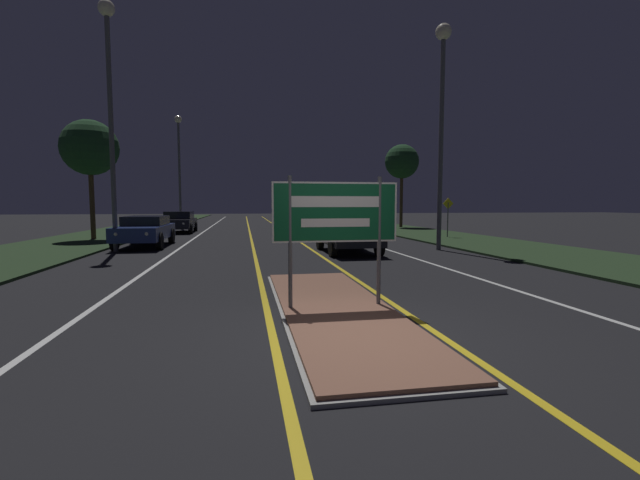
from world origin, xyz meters
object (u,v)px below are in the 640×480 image
car_receding_1 (316,224)px  car_approaching_0 (145,230)px  streetlight_left_near (109,81)px  car_approaching_1 (179,221)px  car_receding_2 (296,217)px  warning_sign (448,213)px  streetlight_right_near (442,92)px  streetlight_left_far (179,152)px  car_receding_0 (348,232)px  highway_sign (336,217)px

car_receding_1 → car_approaching_0: size_ratio=0.90×
streetlight_left_near → car_approaching_1: size_ratio=2.09×
car_receding_2 → car_approaching_1: (-8.46, -6.13, -0.06)m
car_approaching_0 → warning_sign: (15.10, 1.85, 0.62)m
streetlight_right_near → car_receding_2: bearing=100.3°
car_receding_2 → car_approaching_0: car_receding_2 is taller
streetlight_left_far → car_receding_1: streetlight_left_far is taller
car_approaching_0 → car_receding_0: bearing=-25.7°
streetlight_left_far → streetlight_right_near: (12.65, -19.01, 0.37)m
car_approaching_1 → car_approaching_0: bearing=-90.4°
streetlight_right_near → car_receding_2: (-3.46, 19.15, -5.44)m
streetlight_left_far → car_approaching_0: (0.66, -15.44, -5.13)m
car_receding_0 → car_receding_1: (-0.05, 7.08, -0.03)m
highway_sign → car_receding_2: size_ratio=0.54×
streetlight_right_near → car_receding_1: streetlight_right_near is taller
streetlight_right_near → car_approaching_0: (-11.99, 3.57, -5.50)m
car_approaching_0 → highway_sign: bearing=-65.3°
streetlight_right_near → warning_sign: (3.11, 5.42, -4.88)m
streetlight_left_near → car_approaching_1: (0.77, 11.36, -5.75)m
streetlight_right_near → streetlight_left_near: bearing=172.6°
streetlight_left_near → streetlight_right_near: size_ratio=1.07×
highway_sign → car_receding_1: bearing=81.6°
highway_sign → warning_sign: bearing=57.1°
streetlight_right_near → car_approaching_0: size_ratio=1.86×
streetlight_left_far → car_receding_1: 15.92m
warning_sign → car_receding_2: bearing=115.6°
car_approaching_1 → car_receding_0: bearing=-58.9°
car_receding_2 → car_approaching_1: bearing=-144.1°
car_receding_1 → streetlight_right_near: bearing=-59.9°
car_receding_2 → warning_sign: size_ratio=1.95×
highway_sign → streetlight_left_near: (-6.48, 10.65, 4.86)m
streetlight_left_near → car_approaching_0: streetlight_left_near is taller
streetlight_right_near → car_receding_1: (-3.90, 6.73, -5.48)m
highway_sign → streetlight_left_far: 29.04m
streetlight_right_near → warning_sign: size_ratio=4.21×
car_receding_2 → car_receding_0: bearing=-91.1°
streetlight_left_far → streetlight_right_near: bearing=-56.4°
car_receding_1 → car_approaching_0: bearing=-158.6°
highway_sign → streetlight_left_near: size_ratio=0.23×
car_approaching_1 → warning_sign: bearing=-26.8°
streetlight_left_near → highway_sign: bearing=-58.7°
highway_sign → car_receding_2: highway_sign is taller
streetlight_left_far → warning_sign: bearing=-40.8°
car_receding_1 → warning_sign: (7.01, -1.31, 0.60)m
streetlight_left_far → warning_sign: size_ratio=4.13×
car_receding_2 → car_approaching_0: size_ratio=0.86×
streetlight_right_near → car_approaching_1: 18.49m
car_receding_0 → car_approaching_0: 9.03m
streetlight_left_far → car_receding_1: (8.75, -12.28, -5.11)m
streetlight_left_far → warning_sign: (15.75, -13.59, -4.51)m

